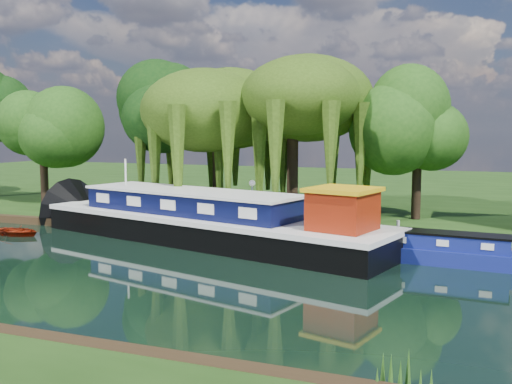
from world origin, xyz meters
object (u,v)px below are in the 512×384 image
at_px(narrowboat, 423,250).
at_px(white_cruiser, 465,265).
at_px(dutch_barge, 209,222).
at_px(red_dinghy, 17,235).

height_order(narrowboat, white_cruiser, narrowboat).
distance_m(narrowboat, white_cruiser, 1.85).
height_order(dutch_barge, white_cruiser, dutch_barge).
xyz_separation_m(dutch_barge, white_cruiser, (12.70, -0.72, -1.08)).
bearing_deg(red_dinghy, dutch_barge, -78.14).
distance_m(dutch_barge, white_cruiser, 12.77).
distance_m(dutch_barge, narrowboat, 10.97).
bearing_deg(dutch_barge, white_cruiser, 11.78).
xyz_separation_m(red_dinghy, white_cruiser, (23.65, 1.32, 0.00)).
height_order(red_dinghy, white_cruiser, white_cruiser).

